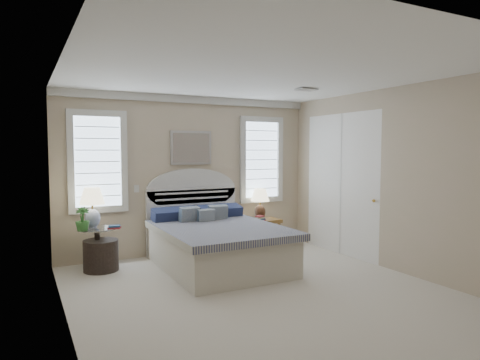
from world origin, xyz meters
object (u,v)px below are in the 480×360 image
nightstand_right (265,227)px  lamp_right (260,200)px  side_table_left (97,244)px  lamp_left (92,203)px  floor_pot (101,255)px  bed (216,241)px

nightstand_right → lamp_right: bearing=108.0°
side_table_left → lamp_left: 0.62m
lamp_left → lamp_right: 2.96m
floor_pot → lamp_left: size_ratio=0.84×
lamp_left → lamp_right: bearing=2.1°
side_table_left → lamp_right: lamp_right is taller
floor_pot → lamp_left: 0.79m
bed → lamp_left: (-1.69, 0.70, 0.61)m
nightstand_right → lamp_left: (-2.99, 0.01, 0.61)m
side_table_left → floor_pot: side_table_left is taller
floor_pot → lamp_right: lamp_right is taller
lamp_left → bed: bearing=-22.6°
nightstand_right → floor_pot: (-2.91, -0.16, -0.16)m
nightstand_right → lamp_right: lamp_right is taller
side_table_left → lamp_left: size_ratio=1.05×
nightstand_right → lamp_left: size_ratio=0.89×
lamp_left → nightstand_right: bearing=-0.2°
floor_pot → lamp_right: 2.96m
bed → floor_pot: (-1.61, 0.53, -0.16)m
nightstand_right → floor_pot: bearing=-176.8°
lamp_right → nightstand_right: bearing=-72.0°
bed → nightstand_right: (1.30, 0.69, 0.00)m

